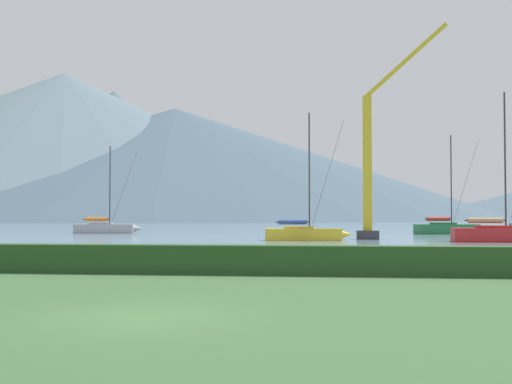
{
  "coord_description": "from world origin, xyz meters",
  "views": [
    {
      "loc": [
        4.23,
        -14.62,
        2.27
      ],
      "look_at": [
        -5.28,
        67.12,
        5.03
      ],
      "focal_mm": 47.39,
      "sensor_mm": 36.0,
      "label": 1
    }
  ],
  "objects_px": {
    "sailboat_slip_5": "(304,233)",
    "dock_crane": "(371,171)",
    "sailboat_slip_7": "(500,233)",
    "sailboat_slip_4": "(106,228)",
    "sailboat_slip_2": "(447,228)"
  },
  "relations": [
    {
      "from": "sailboat_slip_4",
      "to": "dock_crane",
      "type": "distance_m",
      "value": 35.42
    },
    {
      "from": "sailboat_slip_4",
      "to": "sailboat_slip_7",
      "type": "xyz_separation_m",
      "value": [
        41.2,
        -21.27,
        0.04
      ]
    },
    {
      "from": "sailboat_slip_4",
      "to": "sailboat_slip_7",
      "type": "bearing_deg",
      "value": -37.17
    },
    {
      "from": "sailboat_slip_7",
      "to": "sailboat_slip_4",
      "type": "bearing_deg",
      "value": 154.06
    },
    {
      "from": "sailboat_slip_7",
      "to": "dock_crane",
      "type": "height_order",
      "value": "dock_crane"
    },
    {
      "from": "sailboat_slip_5",
      "to": "dock_crane",
      "type": "bearing_deg",
      "value": 22.0
    },
    {
      "from": "sailboat_slip_2",
      "to": "dock_crane",
      "type": "bearing_deg",
      "value": -131.51
    },
    {
      "from": "sailboat_slip_2",
      "to": "sailboat_slip_5",
      "type": "xyz_separation_m",
      "value": [
        -15.79,
        -21.59,
        -0.05
      ]
    },
    {
      "from": "sailboat_slip_4",
      "to": "sailboat_slip_5",
      "type": "distance_m",
      "value": 31.82
    },
    {
      "from": "sailboat_slip_2",
      "to": "sailboat_slip_7",
      "type": "distance_m",
      "value": 23.13
    },
    {
      "from": "sailboat_slip_4",
      "to": "sailboat_slip_7",
      "type": "relative_size",
      "value": 0.85
    },
    {
      "from": "sailboat_slip_5",
      "to": "dock_crane",
      "type": "height_order",
      "value": "dock_crane"
    },
    {
      "from": "sailboat_slip_2",
      "to": "sailboat_slip_7",
      "type": "bearing_deg",
      "value": -101.98
    },
    {
      "from": "sailboat_slip_2",
      "to": "sailboat_slip_4",
      "type": "relative_size",
      "value": 1.09
    },
    {
      "from": "sailboat_slip_5",
      "to": "dock_crane",
      "type": "relative_size",
      "value": 0.57
    }
  ]
}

